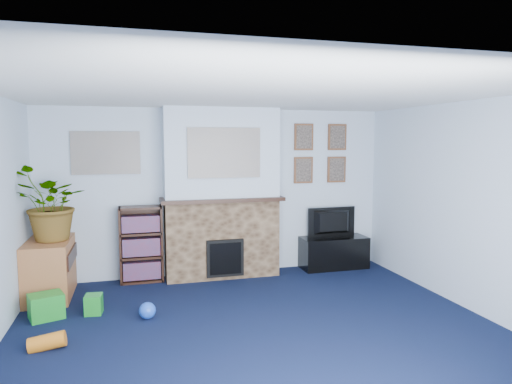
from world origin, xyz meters
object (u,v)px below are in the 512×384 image
object	(u,v)px
television	(334,222)
tv_stand	(334,253)
bookshelf	(141,246)
sideboard	(50,269)

from	to	relation	value
television	tv_stand	bearing A→B (deg)	88.07
bookshelf	television	bearing A→B (deg)	-1.13
tv_stand	sideboard	xyz separation A→B (m)	(-3.98, -0.28, 0.12)
tv_stand	bookshelf	distance (m)	2.87
television	bookshelf	bearing A→B (deg)	-3.06
television	sideboard	xyz separation A→B (m)	(-3.98, -0.30, -0.35)
tv_stand	sideboard	world-z (taller)	sideboard
television	sideboard	distance (m)	4.00
tv_stand	bookshelf	world-z (taller)	bookshelf
sideboard	bookshelf	bearing A→B (deg)	17.69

